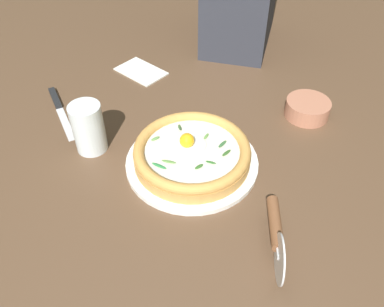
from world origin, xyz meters
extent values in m
cube|color=brown|center=(0.00, 0.00, -0.01)|extent=(2.40, 2.40, 0.03)
cylinder|color=white|center=(0.04, 0.04, 0.01)|extent=(0.29, 0.29, 0.01)
cylinder|color=tan|center=(0.04, 0.04, 0.02)|extent=(0.25, 0.25, 0.03)
torus|color=gold|center=(0.04, 0.04, 0.04)|extent=(0.25, 0.25, 0.02)
cylinder|color=silver|center=(0.04, 0.04, 0.04)|extent=(0.21, 0.21, 0.00)
ellipsoid|color=white|center=(0.05, 0.03, 0.04)|extent=(0.07, 0.07, 0.01)
sphere|color=yellow|center=(0.05, 0.03, 0.06)|extent=(0.03, 0.03, 0.03)
ellipsoid|color=#61924E|center=(0.12, 0.04, 0.04)|extent=(0.02, 0.02, 0.01)
ellipsoid|color=#2B7D3E|center=(0.07, 0.11, 0.04)|extent=(0.03, 0.01, 0.01)
ellipsoid|color=#366A2A|center=(0.00, 0.08, 0.04)|extent=(0.02, 0.02, 0.00)
ellipsoid|color=#2E6C29|center=(-0.02, 0.06, 0.04)|extent=(0.02, 0.01, 0.01)
ellipsoid|color=#3B6E3D|center=(-0.02, -0.01, 0.04)|extent=(0.01, 0.03, 0.01)
ellipsoid|color=#619447|center=(0.06, 0.10, 0.04)|extent=(0.03, 0.01, 0.01)
ellipsoid|color=#396034|center=(0.09, -0.01, 0.04)|extent=(0.02, 0.03, 0.01)
ellipsoid|color=#366128|center=(-0.03, 0.02, 0.04)|extent=(0.01, 0.03, 0.00)
ellipsoid|color=#5C9042|center=(0.03, -0.01, 0.04)|extent=(0.01, 0.02, 0.00)
cylinder|color=#B67257|center=(-0.14, -0.25, 0.02)|extent=(0.11, 0.11, 0.04)
cylinder|color=silver|center=(-0.21, 0.21, 0.04)|extent=(0.04, 0.08, 0.09)
cylinder|color=silver|center=(-0.21, 0.20, 0.04)|extent=(0.02, 0.02, 0.01)
cylinder|color=brown|center=(-0.18, 0.14, 0.04)|extent=(0.06, 0.11, 0.02)
cube|color=silver|center=(0.38, 0.06, 0.00)|extent=(0.12, 0.10, 0.00)
cube|color=black|center=(0.47, -0.01, 0.01)|extent=(0.08, 0.07, 0.01)
cylinder|color=silver|center=(0.27, 0.09, 0.06)|extent=(0.07, 0.07, 0.12)
cylinder|color=white|center=(0.27, 0.09, 0.02)|extent=(0.07, 0.07, 0.03)
cube|color=white|center=(0.34, -0.23, 0.00)|extent=(0.16, 0.12, 0.01)
camera|label=1|loc=(-0.25, 0.60, 0.62)|focal=37.14mm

